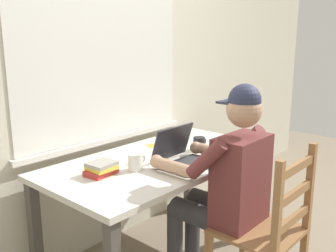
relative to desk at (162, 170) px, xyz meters
name	(u,v)px	position (x,y,z in m)	size (l,w,h in m)	color
back_wall	(110,63)	(0.00, 0.48, 0.67)	(6.00, 0.08, 2.60)	beige
desk	(162,170)	(0.00, 0.00, 0.00)	(1.56, 0.81, 0.71)	beige
seated_person	(225,180)	(0.01, -0.48, 0.05)	(0.50, 0.60, 1.24)	brown
wooden_chair	(267,231)	(0.01, -0.76, -0.17)	(0.42, 0.42, 0.94)	olive
laptop	(183,156)	(0.00, -0.18, 0.13)	(0.33, 0.30, 0.23)	#232328
computer_mouse	(213,154)	(0.24, -0.23, 0.10)	(0.06, 0.10, 0.03)	black
coffee_mug_white	(135,162)	(-0.27, -0.04, 0.13)	(0.13, 0.09, 0.10)	white
coffee_mug_dark	(199,143)	(0.31, -0.07, 0.13)	(0.12, 0.08, 0.09)	black
book_stack_main	(101,168)	(-0.46, 0.05, 0.12)	(0.19, 0.15, 0.08)	#BC332D
paper_pile_near_laptop	(145,163)	(-0.15, 0.01, 0.08)	(0.19, 0.16, 0.00)	white
paper_pile_back_corner	(223,143)	(0.55, -0.10, 0.09)	(0.24, 0.17, 0.01)	white
landscape_photo_print	(155,145)	(0.19, 0.23, 0.08)	(0.13, 0.09, 0.00)	gold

